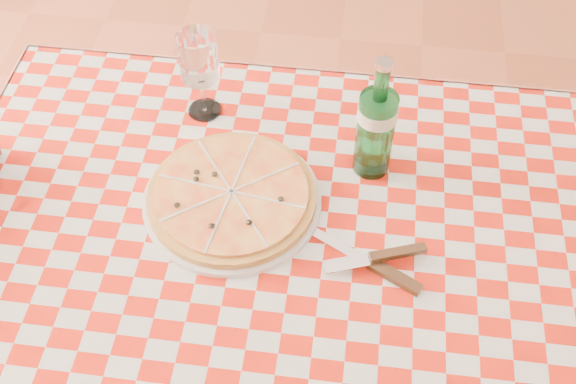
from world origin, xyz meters
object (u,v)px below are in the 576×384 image
(dining_table, at_px, (295,272))
(water_bottle, at_px, (377,118))
(pizza_plate, at_px, (232,196))
(wine_glass, at_px, (201,75))

(dining_table, relative_size, water_bottle, 4.64)
(dining_table, xyz_separation_m, pizza_plate, (-0.12, 0.07, 0.12))
(pizza_plate, bearing_deg, water_bottle, 26.32)
(pizza_plate, relative_size, water_bottle, 1.26)
(wine_glass, bearing_deg, dining_table, -53.44)
(dining_table, height_order, pizza_plate, pizza_plate)
(pizza_plate, bearing_deg, dining_table, -29.48)
(pizza_plate, xyz_separation_m, wine_glass, (-0.10, 0.23, 0.07))
(pizza_plate, xyz_separation_m, water_bottle, (0.24, 0.12, 0.11))
(wine_glass, bearing_deg, water_bottle, -17.36)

